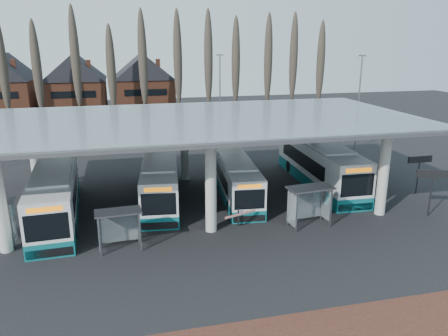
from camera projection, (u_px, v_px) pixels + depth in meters
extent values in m
plane|color=black|center=(220.00, 248.00, 25.44)|extent=(140.00, 140.00, 0.00)
cylinder|color=silver|center=(0.00, 202.00, 24.24)|extent=(0.70, 0.70, 6.00)
cylinder|color=silver|center=(34.00, 154.00, 34.51)|extent=(0.70, 0.70, 6.00)
cylinder|color=silver|center=(211.00, 186.00, 26.93)|extent=(0.70, 0.70, 6.00)
cylinder|color=silver|center=(184.00, 146.00, 37.19)|extent=(0.70, 0.70, 6.00)
cylinder|color=silver|center=(384.00, 173.00, 29.61)|extent=(0.70, 0.70, 6.00)
cylinder|color=silver|center=(314.00, 139.00, 39.88)|extent=(0.70, 0.70, 6.00)
cube|color=gray|center=(195.00, 119.00, 31.15)|extent=(32.00, 16.00, 0.12)
cube|color=silver|center=(195.00, 118.00, 31.13)|extent=(31.50, 15.50, 0.04)
cone|color=#473D33|center=(3.00, 80.00, 50.17)|extent=(0.36, 0.36, 14.50)
ellipsoid|color=#473D33|center=(1.00, 65.00, 49.68)|extent=(1.10, 1.10, 11.02)
cone|color=#473D33|center=(40.00, 79.00, 51.06)|extent=(0.36, 0.36, 14.50)
ellipsoid|color=#473D33|center=(38.00, 64.00, 50.58)|extent=(1.10, 1.10, 11.02)
cone|color=#473D33|center=(76.00, 79.00, 51.96)|extent=(0.36, 0.36, 14.50)
ellipsoid|color=#473D33|center=(75.00, 64.00, 51.47)|extent=(1.10, 1.10, 11.02)
cone|color=#473D33|center=(111.00, 78.00, 52.86)|extent=(0.36, 0.36, 14.50)
ellipsoid|color=#473D33|center=(110.00, 63.00, 52.37)|extent=(1.10, 1.10, 11.02)
cone|color=#473D33|center=(144.00, 77.00, 53.75)|extent=(0.36, 0.36, 14.50)
ellipsoid|color=#473D33|center=(143.00, 63.00, 53.26)|extent=(1.10, 1.10, 11.02)
cone|color=#473D33|center=(176.00, 77.00, 54.65)|extent=(0.36, 0.36, 14.50)
ellipsoid|color=#473D33|center=(176.00, 63.00, 54.16)|extent=(1.10, 1.10, 11.02)
cone|color=#473D33|center=(208.00, 76.00, 55.54)|extent=(0.36, 0.36, 14.50)
ellipsoid|color=#473D33|center=(207.00, 62.00, 55.05)|extent=(1.10, 1.10, 11.02)
cone|color=#473D33|center=(238.00, 76.00, 56.44)|extent=(0.36, 0.36, 14.50)
ellipsoid|color=#473D33|center=(238.00, 62.00, 55.95)|extent=(1.10, 1.10, 11.02)
cone|color=#473D33|center=(267.00, 75.00, 57.33)|extent=(0.36, 0.36, 14.50)
ellipsoid|color=#473D33|center=(268.00, 62.00, 56.84)|extent=(1.10, 1.10, 11.02)
cone|color=#473D33|center=(296.00, 75.00, 58.23)|extent=(0.36, 0.36, 14.50)
ellipsoid|color=#473D33|center=(296.00, 61.00, 57.74)|extent=(1.10, 1.10, 11.02)
cone|color=#473D33|center=(323.00, 74.00, 59.12)|extent=(0.36, 0.36, 14.50)
ellipsoid|color=#473D33|center=(324.00, 61.00, 58.63)|extent=(1.10, 1.10, 11.02)
cube|color=brown|center=(6.00, 101.00, 60.93)|extent=(8.00, 10.00, 7.00)
cube|color=brown|center=(78.00, 99.00, 63.06)|extent=(8.00, 10.00, 7.00)
pyramid|color=black|center=(73.00, 49.00, 61.09)|extent=(8.30, 10.30, 3.50)
cube|color=brown|center=(144.00, 97.00, 65.18)|extent=(8.00, 10.00, 7.00)
pyramid|color=black|center=(142.00, 49.00, 63.22)|extent=(8.30, 10.30, 3.50)
cylinder|color=slate|center=(220.00, 101.00, 49.64)|extent=(0.16, 0.16, 10.00)
cube|color=slate|center=(220.00, 55.00, 48.21)|extent=(0.80, 0.15, 0.15)
cylinder|color=slate|center=(358.00, 104.00, 47.17)|extent=(0.16, 0.16, 10.00)
cube|color=slate|center=(363.00, 56.00, 45.74)|extent=(0.80, 0.15, 0.15)
cube|color=white|center=(55.00, 192.00, 29.30)|extent=(3.29, 12.48, 2.88)
cube|color=#0D5F64|center=(57.00, 211.00, 29.69)|extent=(3.31, 12.50, 0.93)
cube|color=white|center=(53.00, 171.00, 28.88)|extent=(2.76, 7.53, 0.19)
cube|color=black|center=(55.00, 188.00, 29.75)|extent=(3.14, 9.02, 1.13)
cube|color=black|center=(47.00, 227.00, 23.62)|extent=(2.31, 0.19, 1.54)
cube|color=black|center=(60.00, 166.00, 34.93)|extent=(2.23, 0.18, 1.24)
cube|color=orange|center=(45.00, 210.00, 23.34)|extent=(1.84, 0.15, 0.31)
cube|color=black|center=(50.00, 253.00, 24.07)|extent=(2.49, 0.22, 0.51)
cylinder|color=black|center=(31.00, 237.00, 25.76)|extent=(0.34, 1.00, 0.99)
cylinder|color=black|center=(74.00, 232.00, 26.41)|extent=(0.34, 1.00, 0.99)
cylinder|color=black|center=(43.00, 195.00, 32.67)|extent=(0.34, 1.00, 0.99)
cylinder|color=black|center=(77.00, 192.00, 33.32)|extent=(0.34, 1.00, 0.99)
cube|color=white|center=(160.00, 177.00, 32.79)|extent=(3.78, 11.85, 2.72)
cube|color=#0D5F64|center=(161.00, 194.00, 33.16)|extent=(3.81, 11.87, 0.87)
cube|color=white|center=(160.00, 159.00, 32.39)|extent=(3.01, 7.19, 0.17)
cube|color=black|center=(160.00, 174.00, 33.22)|extent=(3.45, 8.61, 1.07)
cube|color=black|center=(159.00, 204.00, 27.25)|extent=(2.17, 0.31, 1.46)
cube|color=black|center=(162.00, 156.00, 38.29)|extent=(2.10, 0.30, 1.16)
cube|color=orange|center=(158.00, 190.00, 26.97)|extent=(1.73, 0.25, 0.29)
cube|color=black|center=(160.00, 226.00, 27.66)|extent=(2.34, 0.34, 0.49)
cylinder|color=black|center=(143.00, 212.00, 29.50)|extent=(0.38, 0.96, 0.93)
cylinder|color=black|center=(177.00, 211.00, 29.76)|extent=(0.38, 0.96, 0.93)
cylinder|color=black|center=(148.00, 180.00, 36.25)|extent=(0.38, 0.96, 0.93)
cylinder|color=black|center=(175.00, 179.00, 36.51)|extent=(0.38, 0.96, 0.93)
cube|color=white|center=(236.00, 176.00, 33.57)|extent=(3.29, 10.99, 2.52)
cube|color=#0D5F64|center=(236.00, 191.00, 33.91)|extent=(3.31, 11.01, 0.81)
cube|color=white|center=(236.00, 159.00, 33.20)|extent=(2.66, 6.66, 0.16)
cube|color=black|center=(235.00, 173.00, 33.97)|extent=(3.05, 7.97, 0.99)
cube|color=black|center=(250.00, 199.00, 28.43)|extent=(2.02, 0.24, 1.35)
cube|color=black|center=(226.00, 157.00, 38.67)|extent=(1.95, 0.24, 1.08)
cube|color=orange|center=(250.00, 186.00, 28.18)|extent=(1.61, 0.19, 0.27)
cube|color=black|center=(249.00, 219.00, 28.82)|extent=(2.18, 0.27, 0.45)
cylinder|color=black|center=(229.00, 207.00, 30.51)|extent=(0.33, 0.89, 0.87)
cylinder|color=black|center=(258.00, 205.00, 30.79)|extent=(0.33, 0.89, 0.87)
cylinder|color=black|center=(217.00, 179.00, 36.76)|extent=(0.33, 0.89, 0.87)
cylinder|color=black|center=(242.00, 178.00, 37.04)|extent=(0.33, 0.89, 0.87)
cube|color=white|center=(320.00, 162.00, 36.29)|extent=(3.28, 13.09, 3.03)
cube|color=#0D5F64|center=(319.00, 178.00, 36.70)|extent=(3.30, 13.11, 0.97)
cube|color=white|center=(321.00, 143.00, 35.85)|extent=(2.80, 7.89, 0.19)
cube|color=black|center=(317.00, 159.00, 36.77)|extent=(3.18, 9.46, 1.19)
cube|color=black|center=(357.00, 185.00, 30.18)|extent=(2.43, 0.16, 1.62)
cube|color=black|center=(293.00, 143.00, 42.36)|extent=(2.35, 0.16, 1.30)
cube|color=orange|center=(359.00, 170.00, 29.88)|extent=(1.93, 0.13, 0.32)
cube|color=black|center=(355.00, 207.00, 30.65)|extent=(2.62, 0.19, 0.54)
cylinder|color=black|center=(325.00, 195.00, 32.59)|extent=(0.34, 1.05, 1.04)
cylinder|color=black|center=(356.00, 193.00, 33.05)|extent=(0.34, 1.05, 1.04)
cylinder|color=black|center=(290.00, 166.00, 40.03)|extent=(0.34, 1.05, 1.04)
cylinder|color=black|center=(315.00, 165.00, 40.49)|extent=(0.34, 1.05, 1.04)
cube|color=gray|center=(12.00, 226.00, 25.25)|extent=(0.09, 0.09, 2.57)
cube|color=gray|center=(15.00, 219.00, 26.28)|extent=(0.09, 0.09, 2.57)
cube|color=silver|center=(14.00, 222.00, 25.76)|extent=(0.12, 1.13, 2.06)
cube|color=gray|center=(100.00, 237.00, 24.13)|extent=(0.08, 0.08, 2.31)
cube|color=gray|center=(140.00, 233.00, 24.74)|extent=(0.08, 0.08, 2.31)
cube|color=gray|center=(99.00, 230.00, 25.07)|extent=(0.08, 0.08, 2.31)
cube|color=gray|center=(138.00, 226.00, 25.67)|extent=(0.08, 0.08, 2.31)
cube|color=gray|center=(118.00, 212.00, 24.56)|extent=(2.65, 1.43, 0.09)
cube|color=silver|center=(119.00, 227.00, 25.40)|extent=(2.21, 0.15, 1.85)
cube|color=silver|center=(98.00, 233.00, 24.57)|extent=(0.09, 1.02, 1.85)
cube|color=silver|center=(140.00, 228.00, 25.20)|extent=(0.09, 1.02, 1.85)
cube|color=gray|center=(297.00, 213.00, 27.16)|extent=(0.09, 0.09, 2.58)
cube|color=gray|center=(331.00, 208.00, 27.96)|extent=(0.09, 0.09, 2.58)
cube|color=gray|center=(288.00, 207.00, 28.19)|extent=(0.09, 0.09, 2.58)
cube|color=gray|center=(321.00, 202.00, 28.99)|extent=(0.09, 0.09, 2.58)
cube|color=gray|center=(311.00, 188.00, 27.70)|extent=(3.03, 1.75, 0.10)
cube|color=silver|center=(305.00, 204.00, 28.62)|extent=(2.47, 0.31, 2.06)
cube|color=silver|center=(292.00, 209.00, 27.65)|extent=(0.16, 1.13, 2.06)
cube|color=silver|center=(327.00, 204.00, 28.48)|extent=(0.16, 1.13, 2.06)
cylinder|color=black|center=(431.00, 194.00, 29.67)|extent=(0.10, 0.10, 3.22)
cube|color=black|center=(433.00, 174.00, 29.27)|extent=(2.11, 0.90, 0.55)
cylinder|color=black|center=(418.00, 175.00, 34.06)|extent=(0.09, 0.09, 2.99)
cube|color=black|center=(420.00, 159.00, 33.70)|extent=(2.06, 0.13, 0.51)
cube|color=black|center=(238.00, 217.00, 28.36)|extent=(0.09, 0.09, 1.17)
cube|color=red|center=(241.00, 214.00, 27.75)|extent=(2.23, 0.93, 0.11)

